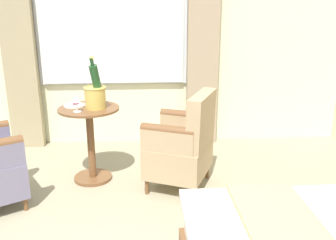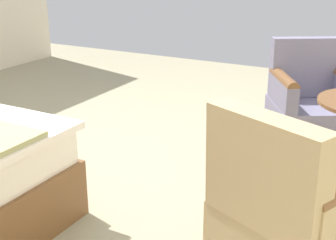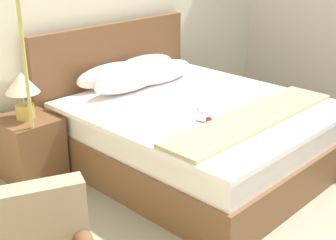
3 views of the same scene
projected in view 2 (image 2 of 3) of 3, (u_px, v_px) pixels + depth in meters
ground_plane at (90, 165)px, 3.46m from camera, size 7.26×7.26×0.00m
armchair_by_window at (286, 214)px, 2.01m from camera, size 0.73×0.71×0.90m
armchair_facing_bed at (310, 105)px, 3.55m from camera, size 0.78×0.78×0.87m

